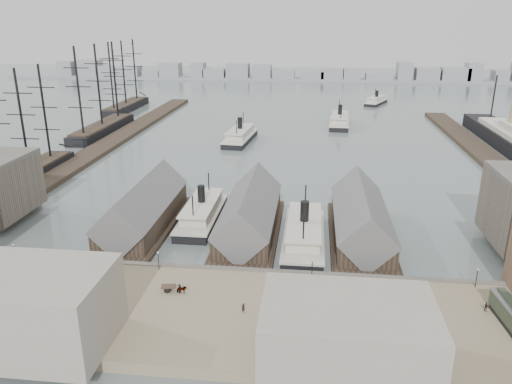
# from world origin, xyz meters

# --- Properties ---
(ground) EXTENTS (900.00, 900.00, 0.00)m
(ground) POSITION_xyz_m (0.00, 0.00, 0.00)
(ground) COLOR slate
(ground) RESTS_ON ground
(quay) EXTENTS (180.00, 30.00, 2.00)m
(quay) POSITION_xyz_m (0.00, -20.00, 1.00)
(quay) COLOR #827457
(quay) RESTS_ON ground
(seawall) EXTENTS (180.00, 1.20, 2.30)m
(seawall) POSITION_xyz_m (0.00, -5.20, 1.15)
(seawall) COLOR #59544C
(seawall) RESTS_ON ground
(west_wharf) EXTENTS (10.00, 220.00, 1.60)m
(west_wharf) POSITION_xyz_m (-68.00, 100.00, 0.80)
(west_wharf) COLOR #2D231C
(west_wharf) RESTS_ON ground
(east_wharf) EXTENTS (10.00, 180.00, 1.60)m
(east_wharf) POSITION_xyz_m (78.00, 90.00, 0.80)
(east_wharf) COLOR #2D231C
(east_wharf) RESTS_ON ground
(ferry_shed_west) EXTENTS (14.00, 42.00, 12.60)m
(ferry_shed_west) POSITION_xyz_m (-26.00, 16.88, 4.64)
(ferry_shed_west) COLOR #2D231C
(ferry_shed_west) RESTS_ON ground
(ferry_shed_center) EXTENTS (14.00, 42.00, 12.60)m
(ferry_shed_center) POSITION_xyz_m (0.00, 16.88, 4.64)
(ferry_shed_center) COLOR #2D231C
(ferry_shed_center) RESTS_ON ground
(ferry_shed_east) EXTENTS (14.00, 42.00, 12.60)m
(ferry_shed_east) POSITION_xyz_m (26.00, 16.88, 4.64)
(ferry_shed_east) COLOR #2D231C
(ferry_shed_east) RESTS_ON ground
(street_bldg_center) EXTENTS (24.00, 16.00, 10.00)m
(street_bldg_center) POSITION_xyz_m (20.00, -32.00, 7.00)
(street_bldg_center) COLOR gray
(street_bldg_center) RESTS_ON quay
(street_bldg_west) EXTENTS (30.00, 16.00, 12.00)m
(street_bldg_west) POSITION_xyz_m (-30.00, -32.00, 8.00)
(street_bldg_west) COLOR gray
(street_bldg_west) RESTS_ON quay
(lamp_post_far_w) EXTENTS (0.44, 0.44, 3.92)m
(lamp_post_far_w) POSITION_xyz_m (-45.00, -7.00, 4.71)
(lamp_post_far_w) COLOR black
(lamp_post_far_w) RESTS_ON quay
(lamp_post_near_w) EXTENTS (0.44, 0.44, 3.92)m
(lamp_post_near_w) POSITION_xyz_m (-15.00, -7.00, 4.71)
(lamp_post_near_w) COLOR black
(lamp_post_near_w) RESTS_ON quay
(lamp_post_near_e) EXTENTS (0.44, 0.44, 3.92)m
(lamp_post_near_e) POSITION_xyz_m (15.00, -7.00, 4.71)
(lamp_post_near_e) COLOR black
(lamp_post_near_e) RESTS_ON quay
(lamp_post_far_e) EXTENTS (0.44, 0.44, 3.92)m
(lamp_post_far_e) POSITION_xyz_m (45.00, -7.00, 4.71)
(lamp_post_far_e) COLOR black
(lamp_post_far_e) RESTS_ON quay
(far_shore) EXTENTS (500.00, 40.00, 15.72)m
(far_shore) POSITION_xyz_m (-2.07, 334.14, 3.91)
(far_shore) COLOR gray
(far_shore) RESTS_ON ground
(ferry_docked_west) EXTENTS (8.51, 28.38, 10.14)m
(ferry_docked_west) POSITION_xyz_m (-13.00, 23.10, 2.38)
(ferry_docked_west) COLOR black
(ferry_docked_west) RESTS_ON ground
(ferry_docked_east) EXTENTS (9.15, 30.51, 10.90)m
(ferry_docked_east) POSITION_xyz_m (13.00, 12.69, 2.55)
(ferry_docked_east) COLOR black
(ferry_docked_east) RESTS_ON ground
(ferry_open_near) EXTENTS (11.78, 31.01, 10.83)m
(ferry_open_near) POSITION_xyz_m (-15.95, 109.95, 2.54)
(ferry_open_near) COLOR black
(ferry_open_near) RESTS_ON ground
(ferry_open_mid) EXTENTS (10.95, 30.71, 10.78)m
(ferry_open_mid) POSITION_xyz_m (26.71, 147.38, 2.53)
(ferry_open_mid) COLOR black
(ferry_open_mid) RESTS_ON ground
(ferry_open_far) EXTENTS (16.40, 25.34, 8.73)m
(ferry_open_far) POSITION_xyz_m (51.25, 214.17, 2.04)
(ferry_open_far) COLOR black
(ferry_open_far) RESTS_ON ground
(sailing_ship_near) EXTENTS (8.49, 58.46, 34.89)m
(sailing_ship_near) POSITION_xyz_m (-75.66, 44.89, 2.56)
(sailing_ship_near) COLOR black
(sailing_ship_near) RESTS_ON ground
(sailing_ship_mid) EXTENTS (9.43, 54.48, 38.77)m
(sailing_ship_mid) POSITION_xyz_m (-79.68, 119.18, 2.78)
(sailing_ship_mid) COLOR black
(sailing_ship_mid) RESTS_ON ground
(sailing_ship_far) EXTENTS (9.16, 50.86, 37.64)m
(sailing_ship_far) POSITION_xyz_m (-90.30, 177.38, 2.72)
(sailing_ship_far) COLOR black
(sailing_ship_far) RESTS_ON ground
(ocean_steamer) EXTENTS (12.40, 90.59, 18.12)m
(ocean_steamer) POSITION_xyz_m (92.00, 110.03, 3.90)
(ocean_steamer) COLOR black
(ocean_steamer) RESTS_ON ground
(tram) EXTENTS (3.61, 10.56, 3.69)m
(tram) POSITION_xyz_m (46.87, -18.26, 3.89)
(tram) COLOR black
(tram) RESTS_ON quay
(horse_cart_left) EXTENTS (4.70, 1.70, 1.57)m
(horse_cart_left) POSITION_xyz_m (-42.79, -13.95, 2.80)
(horse_cart_left) COLOR black
(horse_cart_left) RESTS_ON quay
(horse_cart_center) EXTENTS (4.93, 2.03, 1.52)m
(horse_cart_center) POSITION_xyz_m (-9.12, -15.18, 2.79)
(horse_cart_center) COLOR black
(horse_cart_center) RESTS_ON quay
(horse_cart_right) EXTENTS (4.76, 2.24, 1.58)m
(horse_cart_right) POSITION_xyz_m (9.98, -25.02, 2.80)
(horse_cart_right) COLOR black
(horse_cart_right) RESTS_ON quay
(pedestrian_2) EXTENTS (1.28, 0.99, 1.74)m
(pedestrian_2) POSITION_xyz_m (-28.45, -12.56, 2.87)
(pedestrian_2) COLOR black
(pedestrian_2) RESTS_ON quay
(pedestrian_3) EXTENTS (1.11, 0.82, 1.76)m
(pedestrian_3) POSITION_xyz_m (-19.50, -22.00, 2.88)
(pedestrian_3) COLOR black
(pedestrian_3) RESTS_ON quay
(pedestrian_4) EXTENTS (0.56, 0.83, 1.67)m
(pedestrian_4) POSITION_xyz_m (-8.69, -14.98, 2.83)
(pedestrian_4) COLOR black
(pedestrian_4) RESTS_ON quay
(pedestrian_5) EXTENTS (0.78, 0.79, 1.76)m
(pedestrian_5) POSITION_xyz_m (3.60, -20.08, 2.88)
(pedestrian_5) COLOR black
(pedestrian_5) RESTS_ON quay
(pedestrian_6) EXTENTS (1.01, 0.90, 1.71)m
(pedestrian_6) POSITION_xyz_m (28.30, -14.07, 2.86)
(pedestrian_6) COLOR black
(pedestrian_6) RESTS_ON quay
(pedestrian_7) EXTENTS (0.92, 1.19, 1.62)m
(pedestrian_7) POSITION_xyz_m (22.13, -27.97, 2.81)
(pedestrian_7) COLOR black
(pedestrian_7) RESTS_ON quay
(pedestrian_8) EXTENTS (0.94, 1.02, 1.67)m
(pedestrian_8) POSITION_xyz_m (44.34, -15.13, 2.84)
(pedestrian_8) COLOR black
(pedestrian_8) RESTS_ON quay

